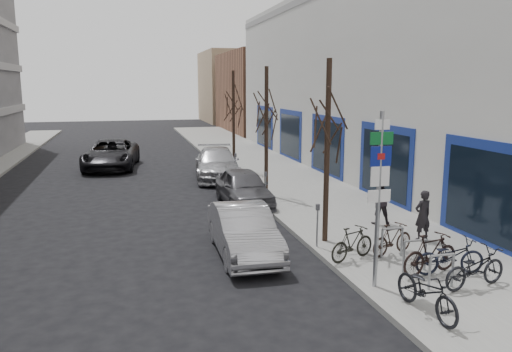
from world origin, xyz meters
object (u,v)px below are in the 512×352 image
parked_car_front (244,231)px  pedestrian_far (379,200)px  meter_mid (266,185)px  parked_car_mid (244,187)px  meter_back (236,163)px  bike_far_inner (392,239)px  parked_car_back (217,164)px  bike_far_curb (475,265)px  meter_front (317,221)px  tree_far (233,97)px  bike_near_right (431,253)px  pedestrian_near (423,215)px  bike_mid_inner (352,243)px  tree_near (328,108)px  tree_mid (266,101)px  bike_mid_curb (450,253)px  lane_car (111,154)px  bike_near_left (427,287)px  highway_sign_pole (379,189)px  bike_rack (415,252)px

parked_car_front → pedestrian_far: pedestrian_far is taller
meter_mid → parked_car_mid: parked_car_mid is taller
meter_mid → meter_back: size_ratio=1.00×
bike_far_inner → parked_car_back: bearing=-7.2°
bike_far_curb → parked_car_back: parked_car_back is taller
meter_back → bike_far_curb: size_ratio=0.71×
meter_front → meter_mid: 5.50m
tree_far → bike_near_right: 16.59m
pedestrian_near → bike_mid_inner: bearing=14.1°
pedestrian_far → parked_car_back: bearing=-56.3°
bike_mid_inner → parked_car_back: 13.35m
parked_car_front → pedestrian_far: (4.99, 1.48, 0.26)m
tree_near → tree_mid: same height
bike_far_inner → parked_car_front: size_ratio=0.35×
tree_near → bike_mid_curb: size_ratio=3.12×
lane_car → pedestrian_near: bearing=-54.3°
parked_car_mid → lane_car: (-5.33, 10.69, 0.10)m
tree_mid → bike_far_curb: bearing=-79.5°
parked_car_front → parked_car_back: (1.36, 11.75, 0.07)m
bike_far_curb → parked_car_back: bearing=1.5°
bike_near_right → pedestrian_far: pedestrian_far is taller
tree_far → bike_far_inner: size_ratio=3.68×
bike_near_left → bike_mid_inner: size_ratio=1.23×
highway_sign_pole → bike_mid_curb: bearing=5.9°
meter_mid → parked_car_front: bearing=-112.0°
parked_car_front → bike_far_inner: bearing=-19.0°
tree_mid → meter_front: tree_mid is taller
bike_mid_curb → pedestrian_near: bearing=-11.6°
tree_far → bike_near_left: (0.12, -18.07, -3.37)m
bike_near_right → parked_car_mid: (-2.67, 8.72, 0.05)m
bike_far_curb → parked_car_back: size_ratio=0.33×
meter_mid → bike_rack: bearing=-78.2°
highway_sign_pole → tree_near: 3.88m
tree_near → meter_front: 3.26m
bike_near_left → meter_mid: bearing=88.8°
meter_back → bike_far_curb: meter_back is taller
tree_mid → bike_mid_inner: (0.05, -8.25, -3.48)m
meter_front → bike_far_inner: (1.75, -1.14, -0.31)m
bike_mid_curb → bike_far_inner: 1.77m
tree_mid → parked_car_mid: (-1.20, -0.94, -3.38)m
bike_near_right → parked_car_mid: 9.12m
meter_mid → pedestrian_far: pedestrian_far is taller
highway_sign_pole → bike_near_left: size_ratio=2.21×
bike_far_curb → lane_car: lane_car is taller
bike_near_right → bike_far_curb: bearing=-164.6°
parked_car_mid → bike_near_left: bearing=-84.0°
tree_near → pedestrian_far: tree_near is taller
bike_mid_inner → parked_car_mid: (-1.25, 7.31, 0.11)m
bike_far_curb → pedestrian_near: bearing=-24.0°
bike_near_left → pedestrian_near: size_ratio=1.25×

